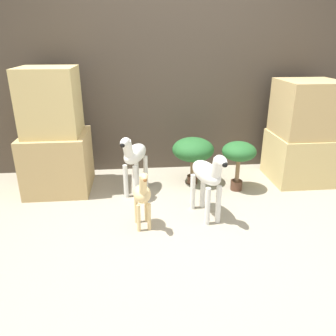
{
  "coord_description": "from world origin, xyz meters",
  "views": [
    {
      "loc": [
        -0.49,
        -2.35,
        1.53
      ],
      "look_at": [
        -0.21,
        0.57,
        0.37
      ],
      "focal_mm": 35.0,
      "sensor_mm": 36.0,
      "label": 1
    }
  ],
  "objects": [
    {
      "name": "zebra_left",
      "position": [
        -0.54,
        0.83,
        0.41
      ],
      "size": [
        0.33,
        0.55,
        0.67
      ],
      "color": "silver",
      "rests_on": "ground_plane"
    },
    {
      "name": "ground_plane",
      "position": [
        0.0,
        0.0,
        0.0
      ],
      "size": [
        14.0,
        14.0,
        0.0
      ],
      "primitive_type": "plane",
      "color": "#9E937F"
    },
    {
      "name": "potted_palm_back",
      "position": [
        0.55,
        0.79,
        0.41
      ],
      "size": [
        0.36,
        0.36,
        0.54
      ],
      "color": "#513323",
      "rests_on": "ground_plane"
    },
    {
      "name": "wall_back",
      "position": [
        0.0,
        1.56,
        1.1
      ],
      "size": [
        6.4,
        0.08,
        2.2
      ],
      "color": "#473D33",
      "rests_on": "ground_plane"
    },
    {
      "name": "zebra_right",
      "position": [
        0.11,
        0.26,
        0.41
      ],
      "size": [
        0.29,
        0.55,
        0.67
      ],
      "color": "silver",
      "rests_on": "ground_plane"
    },
    {
      "name": "potted_palm_front",
      "position": [
        0.11,
        1.01,
        0.39
      ],
      "size": [
        0.46,
        0.46,
        0.53
      ],
      "color": "#513323",
      "rests_on": "ground_plane"
    },
    {
      "name": "rock_pillar_right",
      "position": [
        1.35,
        1.01,
        0.55
      ],
      "size": [
        0.65,
        0.64,
        1.12
      ],
      "color": "#D1B775",
      "rests_on": "ground_plane"
    },
    {
      "name": "giraffe_figurine",
      "position": [
        -0.47,
        0.13,
        0.31
      ],
      "size": [
        0.18,
        0.32,
        0.56
      ],
      "color": "#E0C184",
      "rests_on": "ground_plane"
    },
    {
      "name": "rock_pillar_left",
      "position": [
        -1.35,
        1.01,
        0.58
      ],
      "size": [
        0.65,
        0.64,
        1.28
      ],
      "color": "tan",
      "rests_on": "ground_plane"
    }
  ]
}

